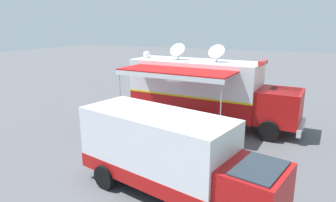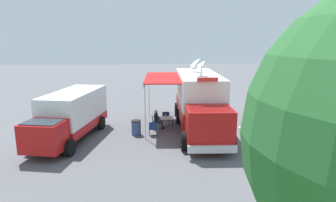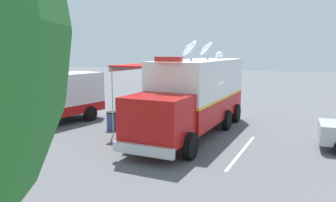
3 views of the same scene
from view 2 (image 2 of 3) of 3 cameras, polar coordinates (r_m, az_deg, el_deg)
name	(u,v)px [view 2 (image 2 of 3)]	position (r m, az deg, el deg)	size (l,w,h in m)	color
ground_plane	(197,125)	(19.68, 5.80, -4.77)	(100.00, 100.00, 0.00)	#5B5B60
lot_stripe	(250,138)	(17.70, 15.88, -7.10)	(0.12, 4.80, 0.01)	silver
command_truck	(199,99)	(18.48, 6.10, 0.35)	(5.21, 9.62, 4.53)	#B71414
folding_table	(167,119)	(18.67, -0.24, -3.48)	(0.85, 0.85, 0.73)	silver
water_bottle	(166,116)	(18.69, -0.41, -2.95)	(0.07, 0.07, 0.22)	#3F9959
folding_chair_at_table	(154,121)	(18.69, -2.70, -3.98)	(0.51, 0.51, 0.87)	navy
folding_chair_beside_table	(166,117)	(19.53, -0.42, -3.27)	(0.51, 0.51, 0.87)	navy
folding_chair_spare_by_truck	(153,127)	(17.37, -3.00, -5.24)	(0.49, 0.49, 0.87)	navy
seated_responder	(157,119)	(18.65, -2.12, -3.57)	(0.68, 0.58, 1.25)	black
trash_bin	(136,128)	(17.61, -6.30, -5.25)	(0.57, 0.57, 0.91)	#384C7F
traffic_cone	(197,104)	(24.75, 5.79, -0.62)	(0.36, 0.36, 0.58)	black
support_truck	(71,116)	(17.53, -18.61, -2.74)	(3.46, 7.08, 2.70)	white
car_behind_truck	(316,115)	(21.09, 27.14, -2.44)	(4.20, 2.03, 1.76)	#B2B5BA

